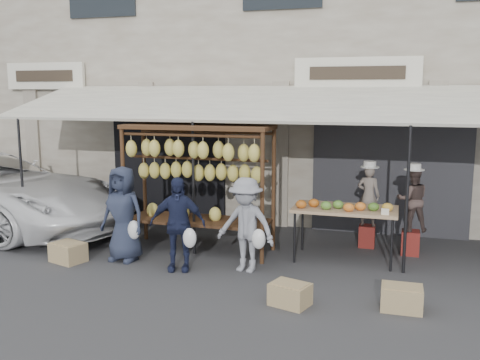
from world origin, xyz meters
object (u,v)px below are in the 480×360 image
object	(u,v)px
customer_mid	(178,224)
crate_far	(68,252)
customer_left	(123,214)
produce_table	(345,210)
vendor_right	(413,200)
banana_rack	(197,163)
crate_near_b	(402,298)
vendor_left	(368,196)
customer_right	(246,225)
crate_near_a	(290,294)

from	to	relation	value
customer_mid	crate_far	bearing A→B (deg)	171.04
customer_left	produce_table	bearing A→B (deg)	21.62
customer_left	crate_far	distance (m)	1.12
vendor_right	crate_far	world-z (taller)	vendor_right
banana_rack	crate_near_b	xyz separation A→B (m)	(3.46, -1.64, -1.42)
vendor_right	vendor_left	bearing A→B (deg)	-30.68
vendor_right	customer_mid	size ratio (longest dim) A/B	0.73
vendor_right	customer_right	size ratio (longest dim) A/B	0.74
crate_near_b	crate_far	size ratio (longest dim) A/B	0.97
customer_mid	customer_right	xyz separation A→B (m)	(1.04, 0.25, -0.00)
customer_mid	crate_near_b	bearing A→B (deg)	-23.93
banana_rack	produce_table	xyz separation A→B (m)	(2.52, 0.19, -0.69)
vendor_right	customer_right	distance (m)	3.00
banana_rack	crate_near_a	xyz separation A→B (m)	(2.04, -1.91, -1.42)
banana_rack	customer_left	xyz separation A→B (m)	(-1.01, -0.82, -0.78)
vendor_left	customer_mid	world-z (taller)	vendor_left
vendor_right	crate_near_b	size ratio (longest dim) A/B	2.12
banana_rack	customer_left	world-z (taller)	banana_rack
vendor_right	banana_rack	bearing A→B (deg)	2.38
banana_rack	vendor_left	bearing A→B (deg)	21.99
banana_rack	crate_near_b	distance (m)	4.08
banana_rack	crate_near_b	bearing A→B (deg)	-25.41
customer_mid	crate_near_b	distance (m)	3.51
produce_table	crate_near_a	size ratio (longest dim) A/B	3.46
produce_table	customer_left	world-z (taller)	customer_left
customer_mid	crate_near_b	world-z (taller)	customer_mid
produce_table	vendor_left	bearing A→B (deg)	71.10
crate_near_a	crate_far	distance (m)	3.97
produce_table	vendor_right	size ratio (longest dim) A/B	1.55
banana_rack	customer_left	bearing A→B (deg)	-140.93
produce_table	crate_near_a	distance (m)	2.28
customer_right	crate_near_b	world-z (taller)	customer_right
customer_right	crate_far	world-z (taller)	customer_right
banana_rack	produce_table	distance (m)	2.62
produce_table	customer_mid	bearing A→B (deg)	-153.81
vendor_right	crate_far	distance (m)	5.88
vendor_left	crate_far	xyz separation A→B (m)	(-4.70, -2.32, -0.79)
customer_mid	crate_far	distance (m)	2.01
produce_table	customer_mid	distance (m)	2.75
vendor_right	crate_near_b	xyz separation A→B (m)	(-0.14, -2.53, -0.82)
customer_mid	customer_left	bearing A→B (deg)	155.98
crate_near_a	customer_mid	bearing A→B (deg)	155.74
banana_rack	crate_far	distance (m)	2.61
customer_left	banana_rack	bearing A→B (deg)	44.65
produce_table	customer_left	bearing A→B (deg)	-163.96
banana_rack	crate_near_a	size ratio (longest dim) A/B	5.29
produce_table	customer_left	size ratio (longest dim) A/B	1.07
customer_right	crate_far	distance (m)	3.05
banana_rack	produce_table	size ratio (longest dim) A/B	1.53
banana_rack	customer_right	world-z (taller)	banana_rack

